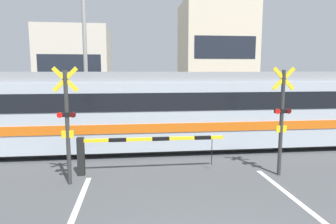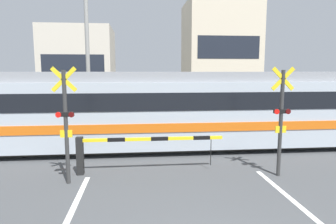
{
  "view_description": "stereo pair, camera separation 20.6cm",
  "coord_description": "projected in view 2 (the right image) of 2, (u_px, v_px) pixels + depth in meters",
  "views": [
    {
      "loc": [
        -1.3,
        -3.55,
        3.1
      ],
      "look_at": [
        0.0,
        7.2,
        1.6
      ],
      "focal_mm": 32.0,
      "sensor_mm": 36.0,
      "label": 1
    },
    {
      "loc": [
        -1.09,
        -3.58,
        3.1
      ],
      "look_at": [
        0.0,
        7.2,
        1.6
      ],
      "focal_mm": 32.0,
      "sensor_mm": 36.0,
      "label": 2
    }
  ],
  "objects": [
    {
      "name": "crossing_barrier_near",
      "position": [
        120.0,
        147.0,
        9.02
      ],
      "size": [
        4.44,
        0.2,
        1.15
      ],
      "color": "black",
      "rests_on": "ground_plane"
    },
    {
      "name": "rail_track_far",
      "position": [
        164.0,
        143.0,
        12.81
      ],
      "size": [
        50.0,
        0.1,
        0.08
      ],
      "color": "#5B564C",
      "rests_on": "ground_plane"
    },
    {
      "name": "building_left_of_street",
      "position": [
        80.0,
        68.0,
        25.7
      ],
      "size": [
        5.62,
        5.68,
        6.67
      ],
      "color": "beige",
      "rests_on": "ground_plane"
    },
    {
      "name": "crossing_signal_left",
      "position": [
        66.0,
        120.0,
        8.06
      ],
      "size": [
        0.68,
        0.15,
        3.21
      ],
      "color": "#333333",
      "rests_on": "ground_plane"
    },
    {
      "name": "building_right_of_street",
      "position": [
        219.0,
        55.0,
        26.75
      ],
      "size": [
        6.04,
        5.68,
        9.03
      ],
      "color": "beige",
      "rests_on": "ground_plane"
    },
    {
      "name": "utility_pole_streetside",
      "position": [
        88.0,
        62.0,
        16.36
      ],
      "size": [
        0.22,
        0.22,
        7.09
      ],
      "color": "gray",
      "rests_on": "ground_plane"
    },
    {
      "name": "crossing_signal_right",
      "position": [
        281.0,
        117.0,
        8.67
      ],
      "size": [
        0.68,
        0.15,
        3.21
      ],
      "color": "#333333",
      "rests_on": "ground_plane"
    },
    {
      "name": "commuter_train",
      "position": [
        134.0,
        108.0,
        11.76
      ],
      "size": [
        18.2,
        2.83,
        3.05
      ],
      "color": "#ADB7C1",
      "rests_on": "ground_plane"
    },
    {
      "name": "crossing_barrier_far",
      "position": [
        193.0,
        117.0,
        14.81
      ],
      "size": [
        4.44,
        0.2,
        1.15
      ],
      "color": "black",
      "rests_on": "ground_plane"
    },
    {
      "name": "pedestrian",
      "position": [
        150.0,
        109.0,
        16.39
      ],
      "size": [
        0.38,
        0.23,
        1.79
      ],
      "color": "#33384C",
      "rests_on": "ground_plane"
    },
    {
      "name": "rail_track_near",
      "position": [
        167.0,
        152.0,
        11.39
      ],
      "size": [
        50.0,
        0.1,
        0.08
      ],
      "color": "#5B564C",
      "rests_on": "ground_plane"
    }
  ]
}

